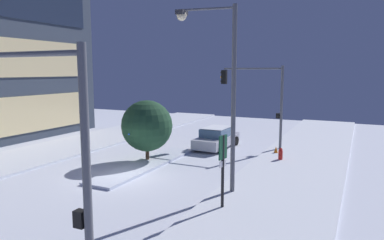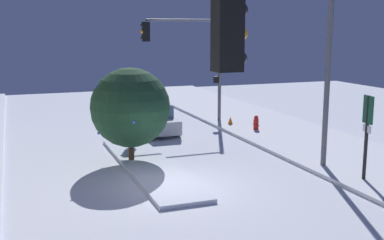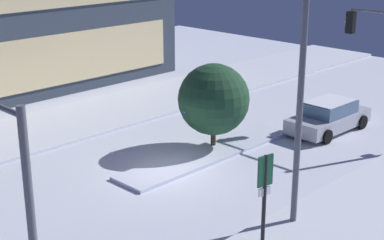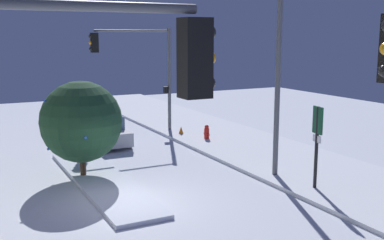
{
  "view_description": "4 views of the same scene",
  "coord_description": "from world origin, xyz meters",
  "px_view_note": "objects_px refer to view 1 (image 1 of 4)",
  "views": [
    {
      "loc": [
        -14.62,
        -10.99,
        5.44
      ],
      "look_at": [
        3.07,
        -2.56,
        2.76
      ],
      "focal_mm": 33.44,
      "sensor_mm": 36.0,
      "label": 1
    },
    {
      "loc": [
        -14.75,
        4.78,
        5.17
      ],
      "look_at": [
        1.32,
        -1.24,
        1.94
      ],
      "focal_mm": 45.46,
      "sensor_mm": 36.0,
      "label": 2
    },
    {
      "loc": [
        -14.39,
        -15.61,
        9.1
      ],
      "look_at": [
        1.12,
        -0.3,
        1.98
      ],
      "focal_mm": 54.85,
      "sensor_mm": 36.0,
      "label": 3
    },
    {
      "loc": [
        -14.04,
        4.78,
        5.38
      ],
      "look_at": [
        0.14,
        -2.51,
        2.52
      ],
      "focal_mm": 44.1,
      "sensor_mm": 36.0,
      "label": 4
    }
  ],
  "objects_px": {
    "fire_hydrant": "(280,155)",
    "traffic_light_corner_near_left": "(12,128)",
    "decorated_tree_median": "(147,126)",
    "car_near": "(217,138)",
    "traffic_light_corner_near_right": "(256,92)",
    "parking_info_sign": "(223,163)",
    "street_lamp_arched": "(219,75)",
    "construction_cone": "(276,151)"
  },
  "relations": [
    {
      "from": "traffic_light_corner_near_left",
      "to": "parking_info_sign",
      "type": "relative_size",
      "value": 2.0
    },
    {
      "from": "traffic_light_corner_near_right",
      "to": "parking_info_sign",
      "type": "distance_m",
      "value": 12.14
    },
    {
      "from": "traffic_light_corner_near_right",
      "to": "decorated_tree_median",
      "type": "xyz_separation_m",
      "value": [
        -6.57,
        4.86,
        -1.82
      ]
    },
    {
      "from": "traffic_light_corner_near_left",
      "to": "parking_info_sign",
      "type": "xyz_separation_m",
      "value": [
        7.31,
        -2.31,
        -2.25
      ]
    },
    {
      "from": "car_near",
      "to": "traffic_light_corner_near_right",
      "type": "distance_m",
      "value": 4.3
    },
    {
      "from": "traffic_light_corner_near_left",
      "to": "street_lamp_arched",
      "type": "bearing_deg",
      "value": -98.56
    },
    {
      "from": "construction_cone",
      "to": "street_lamp_arched",
      "type": "bearing_deg",
      "value": 174.9
    },
    {
      "from": "car_near",
      "to": "decorated_tree_median",
      "type": "bearing_deg",
      "value": 157.96
    },
    {
      "from": "traffic_light_corner_near_left",
      "to": "construction_cone",
      "type": "xyz_separation_m",
      "value": [
        17.67,
        -2.14,
        -3.9
      ]
    },
    {
      "from": "decorated_tree_median",
      "to": "construction_cone",
      "type": "relative_size",
      "value": 6.79
    },
    {
      "from": "fire_hydrant",
      "to": "traffic_light_corner_near_left",
      "type": "bearing_deg",
      "value": 170.12
    },
    {
      "from": "car_near",
      "to": "fire_hydrant",
      "type": "relative_size",
      "value": 5.42
    },
    {
      "from": "traffic_light_corner_near_right",
      "to": "construction_cone",
      "type": "distance_m",
      "value": 4.39
    },
    {
      "from": "fire_hydrant",
      "to": "construction_cone",
      "type": "distance_m",
      "value": 1.82
    },
    {
      "from": "car_near",
      "to": "fire_hydrant",
      "type": "xyz_separation_m",
      "value": [
        -2.0,
        -4.94,
        -0.3
      ]
    },
    {
      "from": "street_lamp_arched",
      "to": "decorated_tree_median",
      "type": "bearing_deg",
      "value": -38.15
    },
    {
      "from": "traffic_light_corner_near_left",
      "to": "street_lamp_arched",
      "type": "xyz_separation_m",
      "value": [
        9.15,
        -1.38,
        1.12
      ]
    },
    {
      "from": "traffic_light_corner_near_right",
      "to": "decorated_tree_median",
      "type": "bearing_deg",
      "value": 53.5
    },
    {
      "from": "traffic_light_corner_near_right",
      "to": "construction_cone",
      "type": "relative_size",
      "value": 10.58
    },
    {
      "from": "traffic_light_corner_near_right",
      "to": "fire_hydrant",
      "type": "distance_m",
      "value": 5.35
    },
    {
      "from": "traffic_light_corner_near_right",
      "to": "parking_info_sign",
      "type": "relative_size",
      "value": 1.94
    },
    {
      "from": "car_near",
      "to": "decorated_tree_median",
      "type": "distance_m",
      "value": 6.1
    },
    {
      "from": "car_near",
      "to": "fire_hydrant",
      "type": "height_order",
      "value": "car_near"
    },
    {
      "from": "traffic_light_corner_near_left",
      "to": "car_near",
      "type": "bearing_deg",
      "value": -83.14
    },
    {
      "from": "traffic_light_corner_near_right",
      "to": "street_lamp_arched",
      "type": "relative_size",
      "value": 0.71
    },
    {
      "from": "traffic_light_corner_near_left",
      "to": "fire_hydrant",
      "type": "bearing_deg",
      "value": -99.88
    },
    {
      "from": "traffic_light_corner_near_left",
      "to": "traffic_light_corner_near_right",
      "type": "bearing_deg",
      "value": -91.06
    },
    {
      "from": "construction_cone",
      "to": "traffic_light_corner_near_left",
      "type": "bearing_deg",
      "value": 173.1
    },
    {
      "from": "decorated_tree_median",
      "to": "construction_cone",
      "type": "bearing_deg",
      "value": -52.33
    },
    {
      "from": "fire_hydrant",
      "to": "street_lamp_arched",
      "type": "bearing_deg",
      "value": 168.38
    },
    {
      "from": "parking_info_sign",
      "to": "decorated_tree_median",
      "type": "relative_size",
      "value": 0.8
    },
    {
      "from": "car_near",
      "to": "construction_cone",
      "type": "bearing_deg",
      "value": -92.78
    },
    {
      "from": "street_lamp_arched",
      "to": "parking_info_sign",
      "type": "distance_m",
      "value": 3.95
    },
    {
      "from": "parking_info_sign",
      "to": "decorated_tree_median",
      "type": "distance_m",
      "value": 8.6
    },
    {
      "from": "traffic_light_corner_near_right",
      "to": "fire_hydrant",
      "type": "relative_size",
      "value": 6.77
    },
    {
      "from": "street_lamp_arched",
      "to": "parking_info_sign",
      "type": "height_order",
      "value": "street_lamp_arched"
    },
    {
      "from": "traffic_light_corner_near_right",
      "to": "traffic_light_corner_near_left",
      "type": "distance_m",
      "value": 19.11
    },
    {
      "from": "car_near",
      "to": "traffic_light_corner_near_left",
      "type": "bearing_deg",
      "value": -171.85
    },
    {
      "from": "traffic_light_corner_near_right",
      "to": "fire_hydrant",
      "type": "height_order",
      "value": "traffic_light_corner_near_right"
    },
    {
      "from": "traffic_light_corner_near_right",
      "to": "street_lamp_arched",
      "type": "distance_m",
      "value": 10.09
    },
    {
      "from": "traffic_light_corner_near_left",
      "to": "fire_hydrant",
      "type": "distance_m",
      "value": 16.65
    },
    {
      "from": "decorated_tree_median",
      "to": "traffic_light_corner_near_left",
      "type": "bearing_deg",
      "value": -160.23
    }
  ]
}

